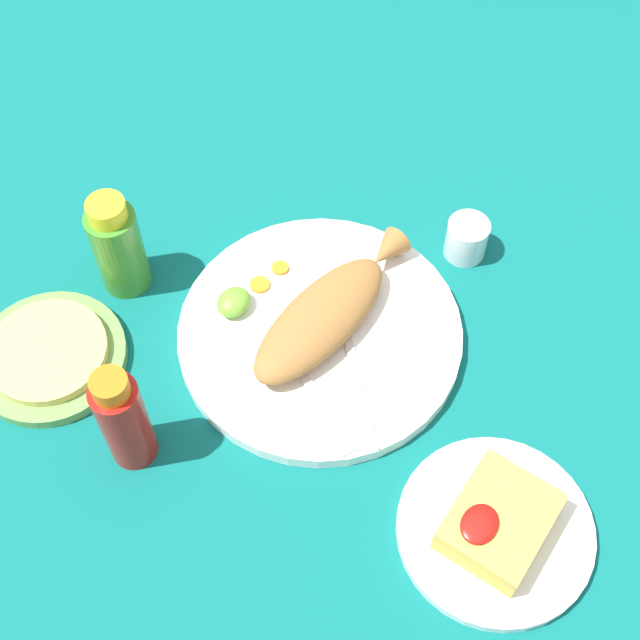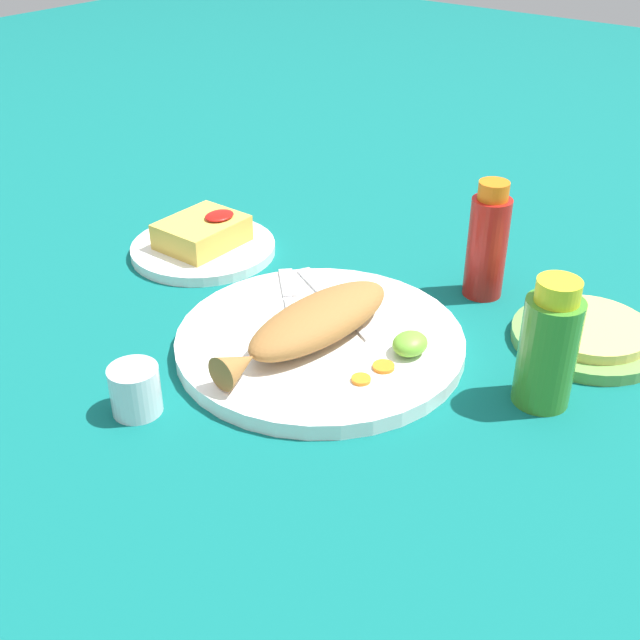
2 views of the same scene
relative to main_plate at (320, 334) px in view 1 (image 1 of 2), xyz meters
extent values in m
plane|color=#0C605B|center=(0.00, 0.00, -0.01)|extent=(4.00, 4.00, 0.00)
cylinder|color=white|center=(0.00, 0.00, 0.00)|extent=(0.33, 0.33, 0.02)
ellipsoid|color=#996633|center=(0.00, 0.00, 0.03)|extent=(0.21, 0.10, 0.04)
cone|color=#996633|center=(-0.12, 0.01, 0.03)|extent=(0.05, 0.04, 0.04)
cube|color=silver|center=(0.00, 0.04, 0.01)|extent=(0.09, 0.09, 0.00)
cube|color=silver|center=(0.07, 0.11, 0.01)|extent=(0.06, 0.06, 0.00)
cube|color=silver|center=(0.05, 0.00, 0.01)|extent=(0.06, 0.11, 0.00)
cube|color=silver|center=(0.09, 0.08, 0.01)|extent=(0.05, 0.07, 0.00)
cylinder|color=orange|center=(-0.04, -0.09, 0.01)|extent=(0.02, 0.02, 0.00)
cylinder|color=orange|center=(-0.01, -0.09, 0.01)|extent=(0.02, 0.02, 0.00)
ellipsoid|color=#6BB233|center=(0.03, -0.10, 0.02)|extent=(0.04, 0.04, 0.02)
cylinder|color=#B21914|center=(0.23, -0.08, 0.06)|extent=(0.05, 0.05, 0.13)
cylinder|color=orange|center=(0.23, -0.08, 0.13)|extent=(0.04, 0.04, 0.02)
cylinder|color=#3D8428|center=(0.06, -0.24, 0.05)|extent=(0.06, 0.06, 0.12)
cylinder|color=yellow|center=(0.06, -0.24, 0.12)|extent=(0.04, 0.04, 0.02)
cylinder|color=silver|center=(-0.20, 0.08, 0.02)|extent=(0.05, 0.05, 0.05)
cylinder|color=white|center=(-0.20, 0.08, 0.00)|extent=(0.04, 0.04, 0.02)
cylinder|color=white|center=(0.09, 0.28, 0.00)|extent=(0.20, 0.20, 0.01)
cube|color=gold|center=(0.09, 0.28, 0.02)|extent=(0.11, 0.09, 0.04)
ellipsoid|color=#AD140F|center=(0.11, 0.26, 0.04)|extent=(0.04, 0.04, 0.01)
cylinder|color=#6B9E4C|center=(0.20, -0.24, 0.00)|extent=(0.17, 0.17, 0.01)
cylinder|color=#E0C666|center=(0.20, -0.24, 0.01)|extent=(0.13, 0.13, 0.01)
camera|label=1|loc=(0.45, 0.31, 0.87)|focal=50.00mm
camera|label=2|loc=(-0.60, -0.47, 0.49)|focal=45.00mm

